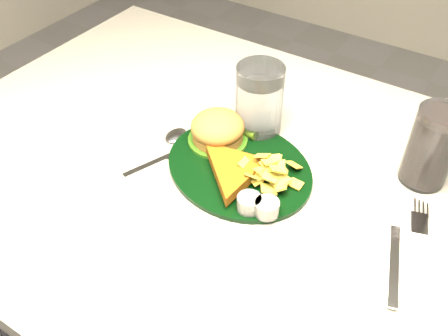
% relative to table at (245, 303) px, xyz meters
% --- Properties ---
extents(table, '(1.20, 0.80, 0.75)m').
position_rel_table_xyz_m(table, '(0.00, 0.00, 0.00)').
color(table, '#A9A398').
rests_on(table, ground).
extents(dinner_plate, '(0.32, 0.29, 0.06)m').
position_rel_table_xyz_m(dinner_plate, '(-0.03, 0.01, 0.41)').
color(dinner_plate, black).
rests_on(dinner_plate, table).
extents(water_glass, '(0.10, 0.10, 0.13)m').
position_rel_table_xyz_m(water_glass, '(-0.06, 0.12, 0.44)').
color(water_glass, white).
rests_on(water_glass, table).
extents(cola_glass, '(0.08, 0.08, 0.14)m').
position_rel_table_xyz_m(cola_glass, '(0.24, 0.15, 0.44)').
color(cola_glass, black).
rests_on(cola_glass, table).
extents(fork_napkin, '(0.19, 0.22, 0.01)m').
position_rel_table_xyz_m(fork_napkin, '(0.26, -0.04, 0.38)').
color(fork_napkin, white).
rests_on(fork_napkin, table).
extents(spoon, '(0.10, 0.16, 0.01)m').
position_rel_table_xyz_m(spoon, '(-0.16, -0.06, 0.38)').
color(spoon, silver).
rests_on(spoon, table).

